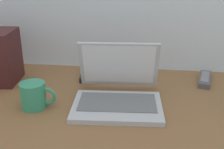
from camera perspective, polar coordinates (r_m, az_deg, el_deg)
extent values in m
cube|color=brown|center=(1.06, -1.14, -6.73)|extent=(1.60, 0.76, 0.03)
cube|color=#B2B5BA|center=(1.02, 1.02, -6.35)|extent=(0.32, 0.24, 0.02)
cube|color=slate|center=(1.03, 1.05, -5.43)|extent=(0.28, 0.16, 0.00)
cube|color=#B2B5BA|center=(1.11, 1.34, 1.91)|extent=(0.30, 0.09, 0.19)
cube|color=white|center=(1.10, 1.33, 1.90)|extent=(0.27, 0.08, 0.17)
cylinder|color=#338C66|center=(1.05, -15.18, -3.95)|extent=(0.09, 0.09, 0.09)
torus|color=#338C66|center=(1.04, -12.59, -4.14)|extent=(0.06, 0.01, 0.06)
cylinder|color=brown|center=(1.04, -15.40, -1.95)|extent=(0.08, 0.08, 0.00)
cube|color=black|center=(1.30, -5.04, 0.10)|extent=(0.06, 0.16, 0.02)
cube|color=slate|center=(1.29, -5.06, 0.62)|extent=(0.05, 0.12, 0.00)
cube|color=#4C4C51|center=(1.30, 17.72, -0.90)|extent=(0.08, 0.17, 0.02)
cube|color=slate|center=(1.29, 17.79, -0.39)|extent=(0.06, 0.12, 0.00)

